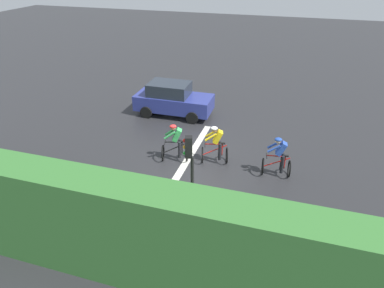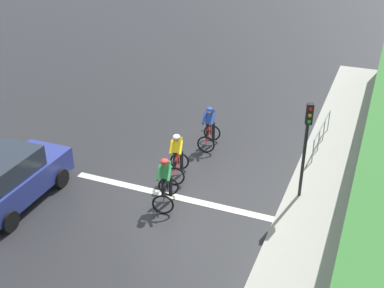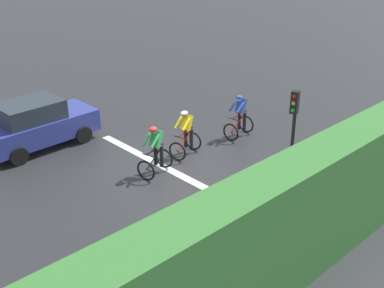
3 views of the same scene
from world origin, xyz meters
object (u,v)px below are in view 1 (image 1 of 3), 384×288
(pedestrian_railing_kerbside, at_px, (318,237))
(traffic_light_near_crossing, at_px, (190,171))
(car_navy, at_px, (173,99))
(cyclist_mid, at_px, (176,144))
(cyclist_second, at_px, (216,146))
(cyclist_lead, at_px, (278,158))

(pedestrian_railing_kerbside, bearing_deg, traffic_light_near_crossing, -90.64)
(car_navy, distance_m, pedestrian_railing_kerbside, 11.16)
(car_navy, bearing_deg, traffic_light_near_crossing, 23.40)
(cyclist_mid, distance_m, car_navy, 4.81)
(cyclist_mid, relative_size, traffic_light_near_crossing, 0.50)
(cyclist_second, relative_size, pedestrian_railing_kerbside, 0.57)
(cyclist_second, relative_size, cyclist_mid, 1.00)
(cyclist_second, bearing_deg, pedestrian_railing_kerbside, 43.35)
(cyclist_lead, bearing_deg, traffic_light_near_crossing, -30.50)
(cyclist_lead, relative_size, traffic_light_near_crossing, 0.50)
(traffic_light_near_crossing, relative_size, pedestrian_railing_kerbside, 1.14)
(cyclist_lead, height_order, traffic_light_near_crossing, traffic_light_near_crossing)
(cyclist_second, relative_size, car_navy, 0.40)
(cyclist_mid, height_order, traffic_light_near_crossing, traffic_light_near_crossing)
(car_navy, xyz_separation_m, pedestrian_railing_kerbside, (8.37, 7.38, -0.11))
(cyclist_mid, height_order, car_navy, car_navy)
(cyclist_mid, relative_size, car_navy, 0.40)
(cyclist_second, relative_size, traffic_light_near_crossing, 0.50)
(car_navy, xyz_separation_m, traffic_light_near_crossing, (8.33, 3.60, 1.35))
(cyclist_lead, height_order, cyclist_mid, same)
(cyclist_lead, relative_size, pedestrian_railing_kerbside, 0.57)
(pedestrian_railing_kerbside, bearing_deg, cyclist_mid, -124.69)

